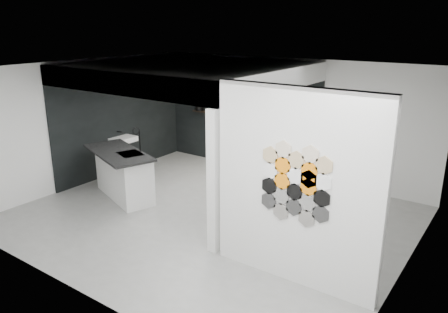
% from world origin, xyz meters
% --- Properties ---
extents(floor, '(7.00, 6.00, 0.01)m').
position_xyz_m(floor, '(0.00, 0.00, -0.01)').
color(floor, slate).
extents(partition_panel, '(2.45, 0.15, 2.80)m').
position_xyz_m(partition_panel, '(2.23, -1.00, 1.40)').
color(partition_panel, silver).
rests_on(partition_panel, floor).
extents(bay_clad_back, '(4.40, 0.04, 2.35)m').
position_xyz_m(bay_clad_back, '(-1.30, 2.97, 1.18)').
color(bay_clad_back, black).
rests_on(bay_clad_back, floor).
extents(bay_clad_left, '(0.04, 4.00, 2.35)m').
position_xyz_m(bay_clad_left, '(-3.47, 1.00, 1.18)').
color(bay_clad_left, black).
rests_on(bay_clad_left, floor).
extents(bulkhead, '(4.40, 4.00, 0.40)m').
position_xyz_m(bulkhead, '(-1.30, 1.00, 2.55)').
color(bulkhead, silver).
rests_on(bulkhead, corner_column).
extents(corner_column, '(0.16, 0.16, 2.35)m').
position_xyz_m(corner_column, '(0.82, -1.00, 1.18)').
color(corner_column, silver).
rests_on(corner_column, floor).
extents(fascia_beam, '(4.40, 0.16, 0.40)m').
position_xyz_m(fascia_beam, '(-1.30, -0.92, 2.55)').
color(fascia_beam, silver).
rests_on(fascia_beam, corner_column).
extents(wall_basin, '(0.40, 0.60, 0.12)m').
position_xyz_m(wall_basin, '(-3.24, 0.80, 0.85)').
color(wall_basin, silver).
rests_on(wall_basin, bay_clad_left).
extents(display_shelf, '(3.00, 0.15, 0.04)m').
position_xyz_m(display_shelf, '(-1.20, 2.87, 1.30)').
color(display_shelf, black).
rests_on(display_shelf, bay_clad_back).
extents(kitchen_island, '(2.10, 1.46, 1.55)m').
position_xyz_m(kitchen_island, '(-2.11, -0.25, 0.52)').
color(kitchen_island, silver).
rests_on(kitchen_island, floor).
extents(stockpot, '(0.27, 0.27, 0.17)m').
position_xyz_m(stockpot, '(-2.52, 2.87, 1.41)').
color(stockpot, black).
rests_on(stockpot, display_shelf).
extents(kettle, '(0.19, 0.19, 0.15)m').
position_xyz_m(kettle, '(-0.36, 2.87, 1.40)').
color(kettle, black).
rests_on(kettle, display_shelf).
extents(glass_bowl, '(0.15, 0.15, 0.10)m').
position_xyz_m(glass_bowl, '(0.15, 2.87, 1.37)').
color(glass_bowl, gray).
rests_on(glass_bowl, display_shelf).
extents(glass_vase, '(0.12, 0.12, 0.14)m').
position_xyz_m(glass_vase, '(0.15, 2.87, 1.39)').
color(glass_vase, gray).
rests_on(glass_vase, display_shelf).
extents(bottle_dark, '(0.06, 0.06, 0.14)m').
position_xyz_m(bottle_dark, '(-1.39, 2.87, 1.39)').
color(bottle_dark, black).
rests_on(bottle_dark, display_shelf).
extents(utensil_cup, '(0.09, 0.09, 0.10)m').
position_xyz_m(utensil_cup, '(-1.73, 2.87, 1.37)').
color(utensil_cup, black).
rests_on(utensil_cup, display_shelf).
extents(hex_tile_cluster, '(1.04, 0.02, 1.16)m').
position_xyz_m(hex_tile_cluster, '(2.26, -1.09, 1.50)').
color(hex_tile_cluster, '#2D2D2D').
rests_on(hex_tile_cluster, partition_panel).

